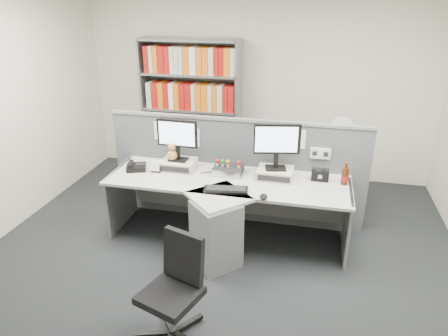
% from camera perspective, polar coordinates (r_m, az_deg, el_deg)
% --- Properties ---
extents(ground, '(5.50, 5.50, 0.00)m').
position_cam_1_polar(ground, '(4.09, -2.13, -15.52)').
color(ground, '#24282B').
rests_on(ground, ground).
extents(room_shell, '(5.04, 5.54, 2.72)m').
position_cam_1_polar(room_shell, '(3.28, -2.59, 9.65)').
color(room_shell, silver).
rests_on(room_shell, ground).
extents(partition, '(3.00, 0.08, 1.27)m').
position_cam_1_polar(partition, '(4.80, 1.67, -0.24)').
color(partition, '#54585F').
rests_on(partition, ground).
extents(desk, '(2.60, 1.20, 0.72)m').
position_cam_1_polar(desk, '(4.32, -0.17, -5.95)').
color(desk, '#B8B9B2').
rests_on(desk, ground).
extents(monitor_riser_left, '(0.38, 0.31, 0.10)m').
position_cam_1_polar(monitor_riser_left, '(4.67, -6.37, 0.51)').
color(monitor_riser_left, beige).
rests_on(monitor_riser_left, desk).
extents(monitor_riser_right, '(0.38, 0.31, 0.10)m').
position_cam_1_polar(monitor_riser_right, '(4.44, 7.16, -0.72)').
color(monitor_riser_right, beige).
rests_on(monitor_riser_right, desk).
extents(monitor_left, '(0.46, 0.16, 0.47)m').
position_cam_1_polar(monitor_left, '(4.55, -6.55, 4.37)').
color(monitor_left, black).
rests_on(monitor_left, monitor_riser_left).
extents(monitor_right, '(0.49, 0.20, 0.50)m').
position_cam_1_polar(monitor_right, '(4.32, 7.39, 3.51)').
color(monitor_right, black).
rests_on(monitor_right, monitor_riser_right).
extents(desktop_pc, '(0.31, 0.28, 0.08)m').
position_cam_1_polar(desktop_pc, '(4.52, 0.58, -0.24)').
color(desktop_pc, black).
rests_on(desktop_pc, desk).
extents(figurines, '(0.29, 0.05, 0.09)m').
position_cam_1_polar(figurines, '(4.47, 0.36, 0.79)').
color(figurines, beige).
rests_on(figurines, desktop_pc).
extents(keyboard, '(0.46, 0.23, 0.03)m').
position_cam_1_polar(keyboard, '(4.13, 0.27, -3.02)').
color(keyboard, black).
rests_on(keyboard, desk).
extents(mouse, '(0.07, 0.12, 0.04)m').
position_cam_1_polar(mouse, '(3.99, 5.55, -4.00)').
color(mouse, black).
rests_on(mouse, desk).
extents(desk_phone, '(0.26, 0.25, 0.09)m').
position_cam_1_polar(desk_phone, '(4.72, -12.20, 0.16)').
color(desk_phone, black).
rests_on(desk_phone, desk).
extents(desk_calendar, '(0.11, 0.08, 0.13)m').
position_cam_1_polar(desk_calendar, '(4.61, -9.46, 0.10)').
color(desk_calendar, black).
rests_on(desk_calendar, desk).
extents(plush_toy, '(0.12, 0.12, 0.21)m').
position_cam_1_polar(plush_toy, '(4.62, -7.26, 2.08)').
color(plush_toy, '#C78F42').
rests_on(plush_toy, monitor_riser_left).
extents(speaker, '(0.18, 0.10, 0.12)m').
position_cam_1_polar(speaker, '(4.46, 13.26, -0.94)').
color(speaker, black).
rests_on(speaker, desk).
extents(cola_bottle, '(0.08, 0.08, 0.25)m').
position_cam_1_polar(cola_bottle, '(4.42, 16.53, -1.11)').
color(cola_bottle, '#3F190A').
rests_on(cola_bottle, desk).
extents(shelving_unit, '(1.41, 0.40, 2.00)m').
position_cam_1_polar(shelving_unit, '(6.00, -4.56, 7.85)').
color(shelving_unit, gray).
rests_on(shelving_unit, ground).
extents(filing_cabinet, '(0.45, 0.61, 0.70)m').
position_cam_1_polar(filing_cabinet, '(5.54, 15.41, -1.18)').
color(filing_cabinet, gray).
rests_on(filing_cabinet, ground).
extents(desk_fan, '(0.28, 0.16, 0.46)m').
position_cam_1_polar(desk_fan, '(5.32, 16.14, 5.11)').
color(desk_fan, white).
rests_on(desk_fan, filing_cabinet).
extents(office_chair, '(0.57, 0.57, 0.86)m').
position_cam_1_polar(office_chair, '(3.33, -6.79, -16.03)').
color(office_chair, silver).
rests_on(office_chair, ground).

